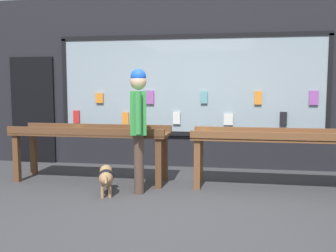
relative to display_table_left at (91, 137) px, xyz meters
name	(u,v)px	position (x,y,z in m)	size (l,w,h in m)	color
ground_plane	(170,204)	(1.44, -0.99, -0.72)	(40.00, 40.00, 0.00)	#38383A
shopfront_facade	(188,83)	(1.40, 1.40, 0.88)	(8.82, 0.29, 3.21)	black
display_table_left	(91,137)	(0.00, 0.00, 0.00)	(2.51, 0.70, 0.89)	brown
display_table_right	(277,142)	(2.88, 0.00, -0.01)	(2.51, 0.71, 0.88)	brown
person_browsing	(139,120)	(0.91, -0.51, 0.33)	(0.32, 0.67, 1.76)	#4C382D
small_dog	(106,177)	(0.49, -0.73, -0.46)	(0.32, 0.58, 0.39)	#99724C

